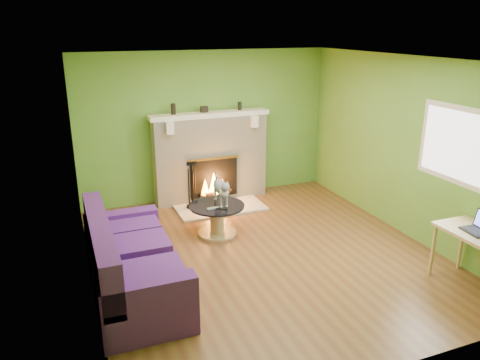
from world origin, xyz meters
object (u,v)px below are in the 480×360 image
object	(u,v)px
desk	(479,240)
cat	(221,190)
sofa	(129,265)
coffee_table	(217,217)

from	to	relation	value
desk	cat	xyz separation A→B (m)	(-2.26, 2.62, 0.05)
sofa	desk	distance (m)	4.06
sofa	cat	bearing A→B (deg)	38.18
sofa	desk	size ratio (longest dim) A/B	2.17
sofa	cat	size ratio (longest dim) A/B	3.14
coffee_table	cat	distance (m)	0.42
sofa	desk	world-z (taller)	sofa
coffee_table	desk	xyz separation A→B (m)	(2.34, -2.57, 0.36)
sofa	coffee_table	world-z (taller)	sofa
coffee_table	cat	xyz separation A→B (m)	(0.08, 0.05, 0.41)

